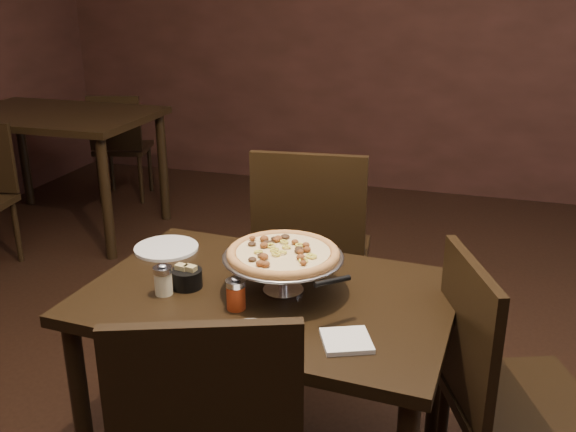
# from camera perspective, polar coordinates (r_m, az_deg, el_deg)

# --- Properties ---
(room) EXTENTS (6.04, 7.04, 2.84)m
(room) POSITION_cam_1_polar(r_m,az_deg,el_deg) (1.73, 1.85, 12.54)
(room) COLOR black
(room) RESTS_ON ground
(dining_table) EXTENTS (1.18, 0.83, 0.71)m
(dining_table) POSITION_cam_1_polar(r_m,az_deg,el_deg) (2.08, -1.74, -9.06)
(dining_table) COLOR black
(dining_table) RESTS_ON ground
(background_table) EXTENTS (1.30, 0.87, 0.81)m
(background_table) POSITION_cam_1_polar(r_m,az_deg,el_deg) (4.57, -20.04, 7.31)
(background_table) COLOR black
(background_table) RESTS_ON ground
(pizza_stand) EXTENTS (0.38, 0.38, 0.16)m
(pizza_stand) POSITION_cam_1_polar(r_m,az_deg,el_deg) (1.98, -0.43, -3.40)
(pizza_stand) COLOR silver
(pizza_stand) RESTS_ON dining_table
(parmesan_shaker) EXTENTS (0.06, 0.06, 0.10)m
(parmesan_shaker) POSITION_cam_1_polar(r_m,az_deg,el_deg) (2.04, -11.03, -5.58)
(parmesan_shaker) COLOR beige
(parmesan_shaker) RESTS_ON dining_table
(pepper_flake_shaker) EXTENTS (0.06, 0.06, 0.11)m
(pepper_flake_shaker) POSITION_cam_1_polar(r_m,az_deg,el_deg) (1.92, -4.66, -6.88)
(pepper_flake_shaker) COLOR maroon
(pepper_flake_shaker) RESTS_ON dining_table
(packet_caddy) EXTENTS (0.10, 0.10, 0.08)m
(packet_caddy) POSITION_cam_1_polar(r_m,az_deg,el_deg) (2.07, -8.98, -5.44)
(packet_caddy) COLOR black
(packet_caddy) RESTS_ON dining_table
(napkin_stack) EXTENTS (0.17, 0.17, 0.01)m
(napkin_stack) POSITION_cam_1_polar(r_m,az_deg,el_deg) (1.77, 5.22, -10.98)
(napkin_stack) COLOR white
(napkin_stack) RESTS_ON dining_table
(plate_left) EXTENTS (0.23, 0.23, 0.01)m
(plate_left) POSITION_cam_1_polar(r_m,az_deg,el_deg) (2.38, -10.76, -2.82)
(plate_left) COLOR white
(plate_left) RESTS_ON dining_table
(plate_near) EXTENTS (0.24, 0.24, 0.01)m
(plate_near) POSITION_cam_1_polar(r_m,az_deg,el_deg) (1.77, -3.30, -11.08)
(plate_near) COLOR white
(plate_near) RESTS_ON dining_table
(serving_spatula) EXTENTS (0.15, 0.15, 0.02)m
(serving_spatula) POSITION_cam_1_polar(r_m,az_deg,el_deg) (1.82, 3.96, -5.86)
(serving_spatula) COLOR silver
(serving_spatula) RESTS_ON pizza_stand
(chair_far) EXTENTS (0.52, 0.52, 1.00)m
(chair_far) POSITION_cam_1_polar(r_m,az_deg,el_deg) (2.77, 2.15, -2.88)
(chair_far) COLOR black
(chair_far) RESTS_ON ground
(chair_side) EXTENTS (0.54, 0.54, 0.90)m
(chair_side) POSITION_cam_1_polar(r_m,az_deg,el_deg) (2.09, 18.27, -14.15)
(chair_side) COLOR black
(chair_side) RESTS_ON ground
(bg_chair_far) EXTENTS (0.48, 0.48, 0.83)m
(bg_chair_far) POSITION_cam_1_polar(r_m,az_deg,el_deg) (5.12, -14.66, 6.30)
(bg_chair_far) COLOR black
(bg_chair_far) RESTS_ON ground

